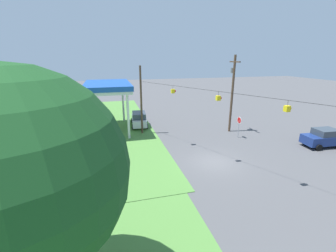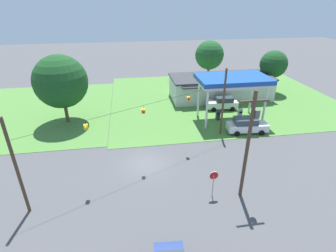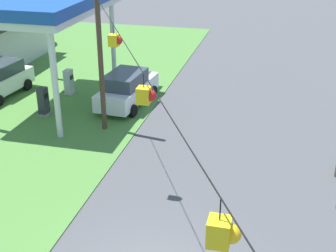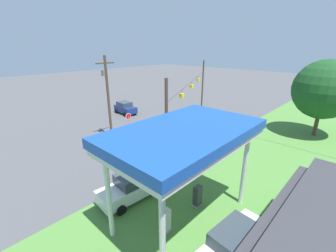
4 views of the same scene
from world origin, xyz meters
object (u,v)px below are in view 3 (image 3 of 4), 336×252
gas_station_canopy (48,4)px  fuel_pump_near (43,102)px  fuel_pump_far (69,83)px  car_at_pumps_front (127,88)px

gas_station_canopy → fuel_pump_near: bearing=-179.9°
fuel_pump_far → car_at_pumps_front: size_ratio=0.30×
fuel_pump_near → car_at_pumps_front: 4.50m
fuel_pump_far → car_at_pumps_front: bearing=-101.1°
gas_station_canopy → fuel_pump_far: bearing=-0.1°
gas_station_canopy → fuel_pump_near: size_ratio=6.03×
gas_station_canopy → car_at_pumps_front: gas_station_canopy is taller
car_at_pumps_front → gas_station_canopy: bearing=107.0°
gas_station_canopy → fuel_pump_near: gas_station_canopy is taller
fuel_pump_near → car_at_pumps_front: car_at_pumps_front is taller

